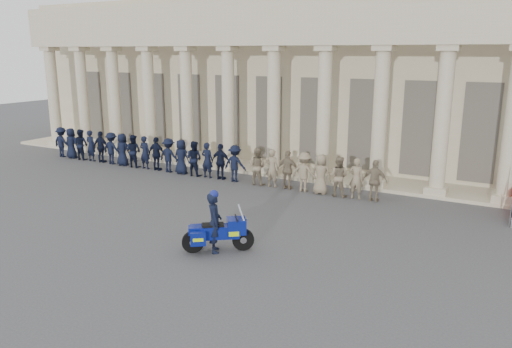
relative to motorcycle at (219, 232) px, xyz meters
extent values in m
plane|color=#424244|center=(-1.66, 1.53, -0.62)|extent=(90.00, 90.00, 0.00)
cube|color=#C2B391|center=(-1.66, 16.53, 3.88)|extent=(40.00, 10.00, 9.00)
cube|color=#C2B391|center=(-1.66, 10.33, -0.55)|extent=(40.00, 2.60, 0.15)
cube|color=#C2B391|center=(-1.66, 9.53, 6.17)|extent=(35.80, 1.00, 1.00)
cube|color=#C2B391|center=(-1.66, 9.53, 7.27)|extent=(35.80, 1.00, 1.20)
cube|color=#C2B391|center=(-18.56, 9.53, -0.32)|extent=(0.90, 0.90, 0.30)
cylinder|color=#C2B391|center=(-18.56, 9.53, 2.63)|extent=(0.64, 0.64, 5.60)
cube|color=#C2B391|center=(-18.56, 9.53, 5.55)|extent=(0.85, 0.85, 0.24)
cube|color=#C2B391|center=(-15.96, 9.53, -0.32)|extent=(0.90, 0.90, 0.30)
cylinder|color=#C2B391|center=(-15.96, 9.53, 2.63)|extent=(0.64, 0.64, 5.60)
cube|color=#C2B391|center=(-15.96, 9.53, 5.55)|extent=(0.85, 0.85, 0.24)
cube|color=#C2B391|center=(-13.36, 9.53, -0.32)|extent=(0.90, 0.90, 0.30)
cylinder|color=#C2B391|center=(-13.36, 9.53, 2.63)|extent=(0.64, 0.64, 5.60)
cube|color=#C2B391|center=(-13.36, 9.53, 5.55)|extent=(0.85, 0.85, 0.24)
cube|color=#C2B391|center=(-10.76, 9.53, -0.32)|extent=(0.90, 0.90, 0.30)
cylinder|color=#C2B391|center=(-10.76, 9.53, 2.63)|extent=(0.64, 0.64, 5.60)
cube|color=#C2B391|center=(-10.76, 9.53, 5.55)|extent=(0.85, 0.85, 0.24)
cube|color=#C2B391|center=(-8.16, 9.53, -0.32)|extent=(0.90, 0.90, 0.30)
cylinder|color=#C2B391|center=(-8.16, 9.53, 2.63)|extent=(0.64, 0.64, 5.60)
cube|color=#C2B391|center=(-8.16, 9.53, 5.55)|extent=(0.85, 0.85, 0.24)
cube|color=#C2B391|center=(-5.56, 9.53, -0.32)|extent=(0.90, 0.90, 0.30)
cylinder|color=#C2B391|center=(-5.56, 9.53, 2.63)|extent=(0.64, 0.64, 5.60)
cube|color=#C2B391|center=(-5.56, 9.53, 5.55)|extent=(0.85, 0.85, 0.24)
cube|color=#C2B391|center=(-2.96, 9.53, -0.32)|extent=(0.90, 0.90, 0.30)
cylinder|color=#C2B391|center=(-2.96, 9.53, 2.63)|extent=(0.64, 0.64, 5.60)
cube|color=#C2B391|center=(-2.96, 9.53, 5.55)|extent=(0.85, 0.85, 0.24)
cube|color=#C2B391|center=(-0.36, 9.53, -0.32)|extent=(0.90, 0.90, 0.30)
cylinder|color=#C2B391|center=(-0.36, 9.53, 2.63)|extent=(0.64, 0.64, 5.60)
cube|color=#C2B391|center=(-0.36, 9.53, 5.55)|extent=(0.85, 0.85, 0.24)
cube|color=#C2B391|center=(2.24, 9.53, -0.32)|extent=(0.90, 0.90, 0.30)
cylinder|color=#C2B391|center=(2.24, 9.53, 2.63)|extent=(0.64, 0.64, 5.60)
cube|color=#C2B391|center=(2.24, 9.53, 5.55)|extent=(0.85, 0.85, 0.24)
cube|color=#C2B391|center=(4.84, 9.53, -0.32)|extent=(0.90, 0.90, 0.30)
cylinder|color=#C2B391|center=(4.84, 9.53, 2.63)|extent=(0.64, 0.64, 5.60)
cube|color=#C2B391|center=(4.84, 9.53, 5.55)|extent=(0.85, 0.85, 0.24)
cube|color=#C2B391|center=(7.44, 9.53, -0.32)|extent=(0.90, 0.90, 0.30)
cube|color=black|center=(-17.26, 11.55, 1.93)|extent=(1.30, 0.12, 4.20)
cube|color=black|center=(-14.66, 11.55, 1.93)|extent=(1.30, 0.12, 4.20)
cube|color=black|center=(-12.06, 11.55, 1.93)|extent=(1.30, 0.12, 4.20)
cube|color=black|center=(-9.46, 11.55, 1.93)|extent=(1.30, 0.12, 4.20)
cube|color=black|center=(-6.86, 11.55, 1.93)|extent=(1.30, 0.12, 4.20)
cube|color=black|center=(-4.26, 11.55, 1.93)|extent=(1.30, 0.12, 4.20)
cube|color=black|center=(-1.66, 11.55, 1.93)|extent=(1.30, 0.12, 4.20)
cube|color=black|center=(0.94, 11.55, 1.93)|extent=(1.30, 0.12, 4.20)
cube|color=black|center=(3.54, 11.55, 1.93)|extent=(1.30, 0.12, 4.20)
cube|color=black|center=(6.14, 11.55, 1.93)|extent=(1.30, 0.12, 4.20)
imported|color=black|center=(-15.82, 7.54, 0.25)|extent=(1.13, 0.65, 1.75)
imported|color=black|center=(-15.03, 7.54, 0.25)|extent=(0.85, 0.56, 1.75)
imported|color=black|center=(-14.24, 7.54, 0.25)|extent=(0.85, 0.66, 1.75)
imported|color=black|center=(-13.45, 7.54, 0.25)|extent=(0.64, 0.42, 1.75)
imported|color=black|center=(-12.66, 7.54, 0.25)|extent=(1.02, 0.43, 1.75)
imported|color=black|center=(-11.87, 7.54, 0.25)|extent=(1.13, 0.65, 1.75)
imported|color=black|center=(-11.08, 7.54, 0.25)|extent=(0.85, 0.56, 1.75)
imported|color=black|center=(-10.29, 7.54, 0.25)|extent=(0.85, 0.66, 1.75)
imported|color=black|center=(-9.51, 7.54, 0.25)|extent=(0.64, 0.42, 1.75)
imported|color=black|center=(-8.72, 7.54, 0.25)|extent=(1.02, 0.43, 1.75)
imported|color=black|center=(-7.93, 7.54, 0.25)|extent=(1.13, 0.65, 1.75)
imported|color=black|center=(-7.14, 7.54, 0.25)|extent=(0.85, 0.56, 1.75)
imported|color=black|center=(-6.35, 7.54, 0.25)|extent=(0.85, 0.66, 1.75)
imported|color=black|center=(-5.56, 7.54, 0.25)|extent=(0.64, 0.42, 1.75)
imported|color=black|center=(-4.77, 7.54, 0.25)|extent=(1.02, 0.43, 1.75)
imported|color=black|center=(-3.98, 7.54, 0.25)|extent=(1.13, 0.65, 1.75)
imported|color=#85755C|center=(-2.80, 7.54, 0.25)|extent=(0.85, 0.66, 1.75)
imported|color=#85755C|center=(-2.01, 7.54, 0.25)|extent=(0.64, 0.42, 1.75)
imported|color=#85755C|center=(-1.22, 7.54, 0.25)|extent=(1.02, 0.43, 1.75)
imported|color=#85755C|center=(-0.43, 7.54, 0.25)|extent=(1.13, 0.65, 1.75)
imported|color=#85755C|center=(0.36, 7.54, 0.25)|extent=(0.85, 0.56, 1.75)
imported|color=#85755C|center=(1.15, 7.54, 0.25)|extent=(0.85, 0.66, 1.75)
imported|color=#85755C|center=(1.94, 7.54, 0.25)|extent=(0.64, 0.42, 1.75)
imported|color=#85755C|center=(2.73, 7.54, 0.25)|extent=(1.02, 0.43, 1.75)
cylinder|color=black|center=(0.61, 0.45, -0.28)|extent=(0.64, 0.52, 0.68)
cylinder|color=black|center=(-0.64, -0.47, -0.28)|extent=(0.64, 0.52, 0.68)
cube|color=navy|center=(0.03, 0.02, 0.02)|extent=(1.21, 1.06, 0.39)
cube|color=navy|center=(0.44, 0.32, 0.19)|extent=(0.78, 0.77, 0.47)
cube|color=silver|center=(0.44, 0.32, -0.05)|extent=(0.37, 0.38, 0.12)
cube|color=#B2BFCC|center=(0.58, 0.43, 0.54)|extent=(0.46, 0.51, 0.55)
cube|color=black|center=(-0.14, -0.11, 0.23)|extent=(0.75, 0.68, 0.10)
cube|color=navy|center=(-0.60, -0.44, 0.10)|extent=(0.50, 0.50, 0.23)
cube|color=navy|center=(-0.32, -0.65, -0.05)|extent=(0.51, 0.46, 0.41)
cube|color=#BFEB0C|center=(-0.32, -0.65, -0.05)|extent=(0.40, 0.38, 0.10)
cube|color=navy|center=(-0.71, -0.12, -0.05)|extent=(0.51, 0.46, 0.41)
cube|color=#BFEB0C|center=(-0.71, -0.12, -0.05)|extent=(0.40, 0.38, 0.10)
cylinder|color=silver|center=(-0.54, -0.09, -0.31)|extent=(0.56, 0.45, 0.10)
cylinder|color=black|center=(0.44, 0.32, 0.43)|extent=(0.46, 0.60, 0.04)
imported|color=black|center=(-0.10, -0.08, 0.32)|extent=(0.77, 0.82, 1.89)
sphere|color=navy|center=(-0.10, -0.08, 1.22)|extent=(0.28, 0.28, 0.28)
camera|label=1|loc=(7.99, -12.11, 5.42)|focal=35.00mm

